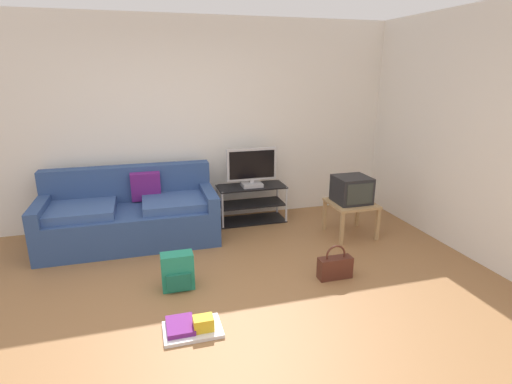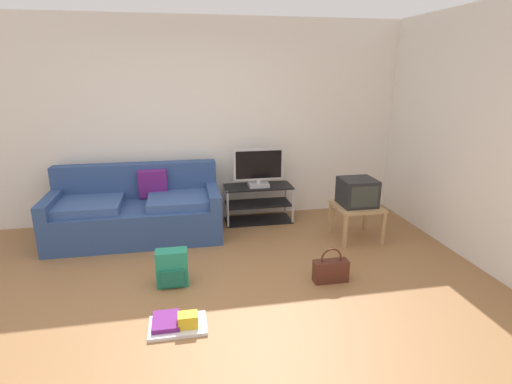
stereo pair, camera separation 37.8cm
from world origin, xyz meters
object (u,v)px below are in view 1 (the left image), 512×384
(flat_tv, at_px, (252,168))
(side_table, at_px, (351,207))
(crt_tv, at_px, (352,189))
(floor_tray, at_px, (192,327))
(handbag, at_px, (335,267))
(tv_stand, at_px, (251,203))
(couch, at_px, (130,215))
(backpack, at_px, (178,272))

(flat_tv, distance_m, side_table, 1.40)
(crt_tv, bearing_deg, floor_tray, -146.38)
(side_table, bearing_deg, crt_tv, 90.00)
(side_table, height_order, handbag, side_table)
(flat_tv, relative_size, side_table, 1.25)
(handbag, bearing_deg, tv_stand, 102.22)
(tv_stand, height_order, crt_tv, crt_tv)
(couch, bearing_deg, backpack, -71.71)
(flat_tv, height_order, side_table, flat_tv)
(couch, bearing_deg, crt_tv, -12.26)
(couch, distance_m, side_table, 2.74)
(floor_tray, bearing_deg, tv_stand, 63.75)
(tv_stand, distance_m, backpack, 1.95)
(flat_tv, relative_size, handbag, 1.89)
(crt_tv, bearing_deg, handbag, -125.23)
(tv_stand, relative_size, handbag, 2.57)
(crt_tv, bearing_deg, side_table, -90.00)
(couch, bearing_deg, floor_tray, -76.81)
(tv_stand, xyz_separation_m, floor_tray, (-1.12, -2.27, -0.21))
(couch, relative_size, flat_tv, 3.02)
(tv_stand, xyz_separation_m, backpack, (-1.16, -1.56, -0.08))
(flat_tv, bearing_deg, tv_stand, 90.00)
(couch, xyz_separation_m, floor_tray, (0.48, -2.04, -0.28))
(crt_tv, xyz_separation_m, floor_tray, (-2.20, -1.46, -0.56))
(flat_tv, bearing_deg, couch, -172.67)
(tv_stand, distance_m, side_table, 1.36)
(crt_tv, distance_m, backpack, 2.40)
(side_table, height_order, floor_tray, side_table)
(side_table, distance_m, floor_tray, 2.65)
(couch, height_order, handbag, couch)
(flat_tv, height_order, floor_tray, flat_tv)
(backpack, height_order, handbag, backpack)
(crt_tv, relative_size, handbag, 1.15)
(couch, distance_m, floor_tray, 2.12)
(backpack, xyz_separation_m, floor_tray, (0.04, -0.71, -0.14))
(side_table, relative_size, handbag, 1.52)
(tv_stand, relative_size, side_table, 1.70)
(couch, bearing_deg, flat_tv, 7.33)
(floor_tray, bearing_deg, couch, 103.19)
(side_table, distance_m, backpack, 2.36)
(flat_tv, relative_size, crt_tv, 1.64)
(couch, height_order, tv_stand, couch)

